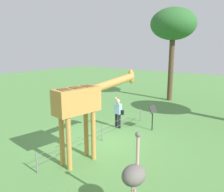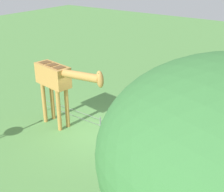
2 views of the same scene
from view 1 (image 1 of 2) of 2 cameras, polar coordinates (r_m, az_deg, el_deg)
The scene contains 7 objects.
ground_plane at distance 10.73m, azimuth -2.00°, elevation -11.11°, with size 60.00×60.00×0.00m, color #568E47.
giraffe at distance 8.45m, azimuth -6.80°, elevation -1.59°, with size 3.99×1.07×3.30m.
visitor at distance 12.08m, azimuth 1.50°, elevation -3.87°, with size 0.56×0.58×1.76m.
ostrich at distance 5.92m, azimuth 5.51°, elevation -19.02°, with size 0.70×0.56×2.25m.
tree_northeast at distance 18.82m, azimuth 14.99°, elevation 16.67°, with size 3.46×3.46×7.16m.
info_sign at distance 11.90m, azimuth 10.08°, elevation -4.08°, with size 0.56×0.21×1.32m.
wire_fence at distance 10.64m, azimuth -2.47°, elevation -8.96°, with size 7.05×0.05×0.75m.
Camera 1 is at (-7.66, -6.21, 4.23)m, focal length 36.75 mm.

